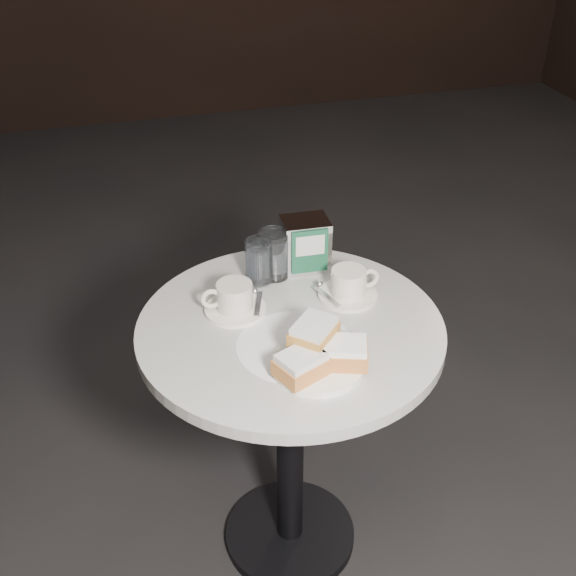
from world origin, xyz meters
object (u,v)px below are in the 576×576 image
(napkin_dispenser, at_px, (305,244))
(cafe_table, at_px, (290,390))
(beignet_plate, at_px, (319,355))
(water_glass_right, at_px, (274,255))
(coffee_cup_left, at_px, (234,300))
(water_glass_left, at_px, (259,262))
(coffee_cup_right, at_px, (349,285))

(napkin_dispenser, bearing_deg, cafe_table, -111.53)
(cafe_table, height_order, napkin_dispenser, napkin_dispenser)
(beignet_plate, bearing_deg, water_glass_right, 89.49)
(beignet_plate, xyz_separation_m, napkin_dispenser, (0.09, 0.39, 0.03))
(coffee_cup_left, distance_m, water_glass_left, 0.15)
(napkin_dispenser, bearing_deg, beignet_plate, -99.93)
(cafe_table, bearing_deg, water_glass_left, 96.76)
(coffee_cup_right, xyz_separation_m, water_glass_right, (-0.15, 0.14, 0.03))
(beignet_plate, xyz_separation_m, water_glass_left, (-0.04, 0.36, 0.02))
(cafe_table, bearing_deg, coffee_cup_left, 142.72)
(coffee_cup_left, bearing_deg, cafe_table, -33.75)
(water_glass_right, bearing_deg, water_glass_left, -162.73)
(water_glass_left, bearing_deg, coffee_cup_left, -127.49)
(beignet_plate, xyz_separation_m, water_glass_right, (0.00, 0.38, 0.02))
(coffee_cup_left, xyz_separation_m, coffee_cup_right, (0.27, -0.01, -0.00))
(coffee_cup_right, distance_m, water_glass_left, 0.23)
(water_glass_left, xyz_separation_m, water_glass_right, (0.04, 0.01, 0.01))
(coffee_cup_right, bearing_deg, water_glass_right, 134.31)
(beignet_plate, distance_m, napkin_dispenser, 0.41)
(coffee_cup_left, xyz_separation_m, water_glass_right, (0.13, 0.13, 0.03))
(water_glass_right, bearing_deg, napkin_dispenser, 11.24)
(coffee_cup_right, distance_m, water_glass_right, 0.20)
(coffee_cup_left, relative_size, napkin_dispenser, 1.16)
(coffee_cup_left, distance_m, water_glass_right, 0.18)
(coffee_cup_left, bearing_deg, beignet_plate, -60.02)
(water_glass_left, height_order, water_glass_right, water_glass_right)
(coffee_cup_right, bearing_deg, water_glass_left, 143.78)
(napkin_dispenser, bearing_deg, water_glass_right, -165.95)
(cafe_table, xyz_separation_m, water_glass_left, (-0.02, 0.20, 0.25))
(beignet_plate, bearing_deg, coffee_cup_left, 116.44)
(cafe_table, relative_size, coffee_cup_left, 4.79)
(coffee_cup_right, height_order, water_glass_left, water_glass_left)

